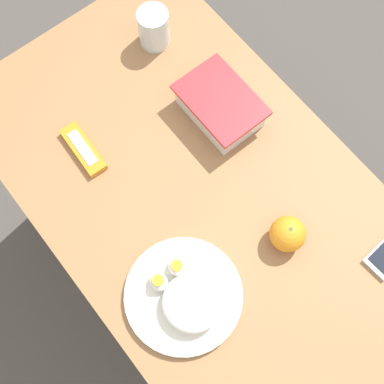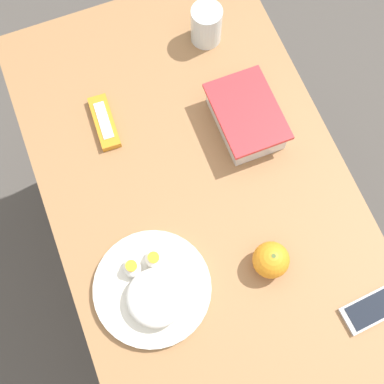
{
  "view_description": "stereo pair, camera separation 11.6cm",
  "coord_description": "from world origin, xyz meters",
  "px_view_note": "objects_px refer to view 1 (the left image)",
  "views": [
    {
      "loc": [
        0.24,
        -0.26,
        1.9
      ],
      "look_at": [
        -0.06,
        -0.02,
        0.81
      ],
      "focal_mm": 50.0,
      "sensor_mm": 36.0,
      "label": 1
    },
    {
      "loc": [
        0.3,
        -0.16,
        1.9
      ],
      "look_at": [
        -0.06,
        -0.02,
        0.81
      ],
      "focal_mm": 50.0,
      "sensor_mm": 36.0,
      "label": 2
    }
  ],
  "objects_px": {
    "rice_plate": "(185,297)",
    "drinking_glass": "(154,28)",
    "food_container": "(220,107)",
    "orange_fruit": "(288,234)",
    "candy_bar": "(83,149)"
  },
  "relations": [
    {
      "from": "rice_plate",
      "to": "food_container",
      "type": "bearing_deg",
      "value": 131.2
    },
    {
      "from": "drinking_glass",
      "to": "orange_fruit",
      "type": "bearing_deg",
      "value": -8.53
    },
    {
      "from": "food_container",
      "to": "orange_fruit",
      "type": "distance_m",
      "value": 0.33
    },
    {
      "from": "drinking_glass",
      "to": "candy_bar",
      "type": "bearing_deg",
      "value": -66.16
    },
    {
      "from": "food_container",
      "to": "orange_fruit",
      "type": "xyz_separation_m",
      "value": [
        0.32,
        -0.08,
        0.01
      ]
    },
    {
      "from": "food_container",
      "to": "candy_bar",
      "type": "xyz_separation_m",
      "value": [
        -0.12,
        -0.3,
        -0.02
      ]
    },
    {
      "from": "food_container",
      "to": "drinking_glass",
      "type": "distance_m",
      "value": 0.26
    },
    {
      "from": "candy_bar",
      "to": "food_container",
      "type": "bearing_deg",
      "value": 68.55
    },
    {
      "from": "rice_plate",
      "to": "drinking_glass",
      "type": "xyz_separation_m",
      "value": [
        -0.55,
        0.34,
        0.03
      ]
    },
    {
      "from": "food_container",
      "to": "drinking_glass",
      "type": "bearing_deg",
      "value": 179.0
    },
    {
      "from": "food_container",
      "to": "rice_plate",
      "type": "bearing_deg",
      "value": -48.8
    },
    {
      "from": "orange_fruit",
      "to": "drinking_glass",
      "type": "xyz_separation_m",
      "value": [
        -0.58,
        0.09,
        0.01
      ]
    },
    {
      "from": "orange_fruit",
      "to": "candy_bar",
      "type": "bearing_deg",
      "value": -153.32
    },
    {
      "from": "orange_fruit",
      "to": "drinking_glass",
      "type": "relative_size",
      "value": 0.77
    },
    {
      "from": "food_container",
      "to": "rice_plate",
      "type": "xyz_separation_m",
      "value": [
        0.29,
        -0.33,
        -0.01
      ]
    }
  ]
}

